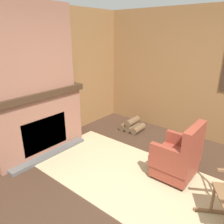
{
  "coord_description": "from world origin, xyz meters",
  "views": [
    {
      "loc": [
        1.13,
        -1.99,
        2.14
      ],
      "look_at": [
        -1.02,
        0.63,
        0.9
      ],
      "focal_mm": 35.0,
      "sensor_mm": 36.0,
      "label": 1
    }
  ],
  "objects_px": {
    "oil_lamp_vase": "(6,88)",
    "decorative_plate_on_mantel": "(29,84)",
    "storage_case": "(55,81)",
    "armchair": "(178,158)",
    "firewood_stack": "(132,126)"
  },
  "relations": [
    {
      "from": "firewood_stack",
      "to": "decorative_plate_on_mantel",
      "type": "relative_size",
      "value": 2.14
    },
    {
      "from": "oil_lamp_vase",
      "to": "decorative_plate_on_mantel",
      "type": "relative_size",
      "value": 1.38
    },
    {
      "from": "oil_lamp_vase",
      "to": "storage_case",
      "type": "height_order",
      "value": "oil_lamp_vase"
    },
    {
      "from": "firewood_stack",
      "to": "storage_case",
      "type": "bearing_deg",
      "value": -122.04
    },
    {
      "from": "oil_lamp_vase",
      "to": "decorative_plate_on_mantel",
      "type": "xyz_separation_m",
      "value": [
        -0.02,
        0.42,
        -0.0
      ]
    },
    {
      "from": "storage_case",
      "to": "decorative_plate_on_mantel",
      "type": "bearing_deg",
      "value": -92.22
    },
    {
      "from": "storage_case",
      "to": "decorative_plate_on_mantel",
      "type": "height_order",
      "value": "decorative_plate_on_mantel"
    },
    {
      "from": "firewood_stack",
      "to": "oil_lamp_vase",
      "type": "bearing_deg",
      "value": -110.51
    },
    {
      "from": "decorative_plate_on_mantel",
      "to": "oil_lamp_vase",
      "type": "bearing_deg",
      "value": -87.27
    },
    {
      "from": "armchair",
      "to": "storage_case",
      "type": "distance_m",
      "value": 2.59
    },
    {
      "from": "armchair",
      "to": "storage_case",
      "type": "height_order",
      "value": "storage_case"
    },
    {
      "from": "firewood_stack",
      "to": "storage_case",
      "type": "distance_m",
      "value": 2.0
    },
    {
      "from": "oil_lamp_vase",
      "to": "storage_case",
      "type": "xyz_separation_m",
      "value": [
        0.0,
        0.94,
        -0.04
      ]
    },
    {
      "from": "firewood_stack",
      "to": "oil_lamp_vase",
      "type": "distance_m",
      "value": 2.75
    },
    {
      "from": "armchair",
      "to": "firewood_stack",
      "type": "bearing_deg",
      "value": -34.27
    }
  ]
}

